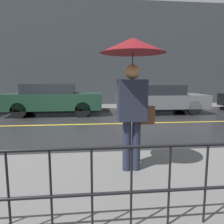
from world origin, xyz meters
TOP-DOWN VIEW (x-y plane):
  - ground_plane at (0.00, 0.00)m, footprint 80.00×80.00m
  - sidewalk_near at (0.00, -5.00)m, footprint 28.00×2.71m
  - sidewalk_far at (0.00, 4.69)m, footprint 28.00×2.10m
  - lane_marking at (0.00, 0.00)m, footprint 25.20×0.12m
  - building_storefront at (0.00, 5.89)m, footprint 28.00×0.30m
  - pedestrian at (1.70, -4.64)m, footprint 1.06×1.06m
  - car_dark_green at (-0.72, 2.49)m, footprint 4.50×1.85m
  - car_grey at (4.59, 2.49)m, footprint 4.34×1.89m

SIDE VIEW (x-z plane):
  - ground_plane at x=0.00m, z-range 0.00..0.00m
  - lane_marking at x=0.00m, z-range 0.00..0.01m
  - sidewalk_near at x=0.00m, z-range 0.00..0.13m
  - sidewalk_far at x=0.00m, z-range 0.00..0.13m
  - car_grey at x=4.59m, z-range 0.03..1.46m
  - car_dark_green at x=-0.72m, z-range 0.03..1.53m
  - pedestrian at x=1.70m, z-range 0.74..2.94m
  - building_storefront at x=0.00m, z-range 0.00..6.51m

